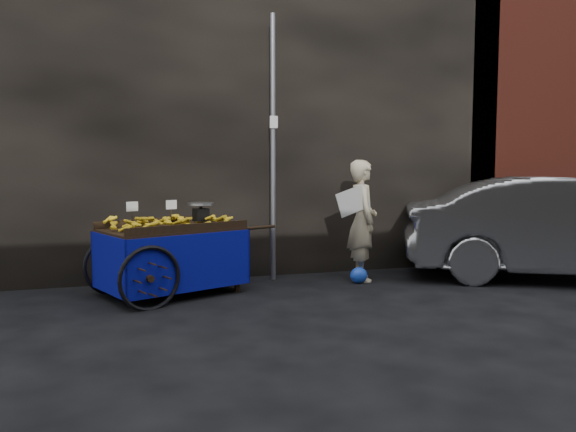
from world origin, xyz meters
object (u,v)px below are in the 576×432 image
object	(u,v)px
vendor	(362,220)
parked_car	(564,229)
banana_cart	(168,235)
plastic_bag	(359,275)

from	to	relation	value
vendor	parked_car	world-z (taller)	vendor
vendor	parked_car	distance (m)	3.11
banana_cart	parked_car	world-z (taller)	parked_car
vendor	plastic_bag	xyz separation A→B (m)	(-0.14, -0.21, -0.80)
banana_cart	vendor	xyz separation A→B (m)	(2.92, 0.15, 0.11)
vendor	plastic_bag	world-z (taller)	vendor
banana_cart	parked_car	size ratio (longest dim) A/B	0.55
banana_cart	plastic_bag	world-z (taller)	banana_cart
vendor	banana_cart	bearing A→B (deg)	103.68
plastic_bag	parked_car	xyz separation A→B (m)	(3.13, -0.65, 0.67)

